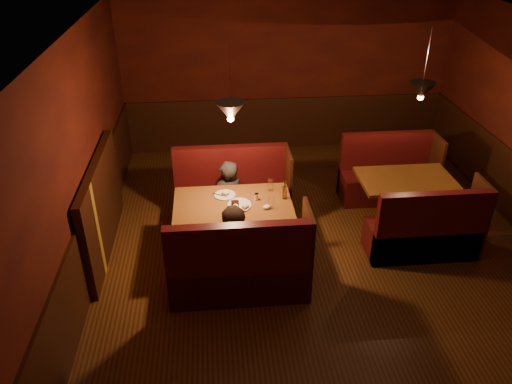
{
  "coord_description": "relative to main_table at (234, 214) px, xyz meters",
  "views": [
    {
      "loc": [
        -1.41,
        -5.41,
        4.13
      ],
      "look_at": [
        -0.89,
        0.1,
        0.95
      ],
      "focal_mm": 35.0,
      "sensor_mm": 36.0,
      "label": 1
    }
  ],
  "objects": [
    {
      "name": "diner_b",
      "position": [
        -0.0,
        -0.68,
        0.12
      ],
      "size": [
        0.89,
        0.81,
        1.49
      ],
      "primitive_type": "imported",
      "rotation": [
        0.0,
        0.0,
        0.41
      ],
      "color": "#412D25",
      "rests_on": "ground"
    },
    {
      "name": "second_bench_far",
      "position": [
        2.52,
        1.32,
        -0.29
      ],
      "size": [
        1.48,
        0.56,
        1.06
      ],
      "color": "#4A0D0B",
      "rests_on": "ground"
    },
    {
      "name": "diner_a",
      "position": [
        -0.06,
        0.66,
        0.09
      ],
      "size": [
        0.61,
        0.52,
        1.43
      ],
      "primitive_type": "imported",
      "rotation": [
        0.0,
        0.0,
        3.54
      ],
      "color": "#2A2A2A",
      "rests_on": "ground"
    },
    {
      "name": "main_bench_far",
      "position": [
        0.02,
        0.86,
        -0.26
      ],
      "size": [
        1.67,
        0.6,
        1.14
      ],
      "color": "#4A0D0B",
      "rests_on": "ground"
    },
    {
      "name": "main_bench_near",
      "position": [
        0.02,
        -0.86,
        -0.26
      ],
      "size": [
        1.67,
        0.6,
        1.14
      ],
      "color": "#4A0D0B",
      "rests_on": "ground"
    },
    {
      "name": "main_table",
      "position": [
        0.0,
        0.0,
        0.0
      ],
      "size": [
        1.52,
        0.92,
        1.06
      ],
      "color": "brown",
      "rests_on": "ground"
    },
    {
      "name": "second_bench_near",
      "position": [
        2.52,
        -0.28,
        -0.29
      ],
      "size": [
        1.48,
        0.56,
        1.06
      ],
      "color": "#4A0D0B",
      "rests_on": "ground"
    },
    {
      "name": "room",
      "position": [
        0.89,
        -0.05,
        0.42
      ],
      "size": [
        6.02,
        7.02,
        2.92
      ],
      "color": "#51230F",
      "rests_on": "ground"
    },
    {
      "name": "second_table",
      "position": [
        2.49,
        0.52,
        -0.07
      ],
      "size": [
        1.34,
        0.86,
        0.76
      ],
      "color": "brown",
      "rests_on": "ground"
    }
  ]
}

